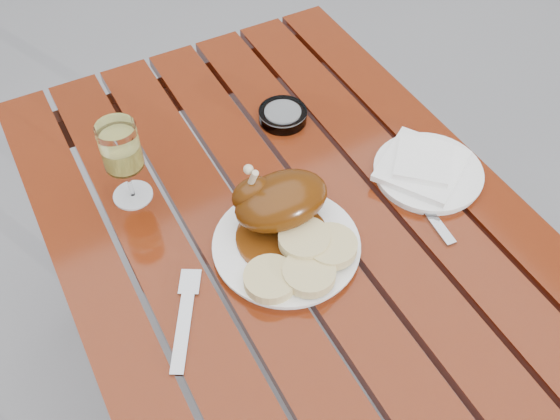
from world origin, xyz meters
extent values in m
plane|color=slate|center=(0.00, 0.00, 0.00)|extent=(60.00, 60.00, 0.00)
cube|color=maroon|center=(0.00, 0.00, 0.38)|extent=(0.80, 1.20, 0.75)
cylinder|color=white|center=(-0.04, -0.03, 0.76)|extent=(0.33, 0.33, 0.02)
cylinder|color=#562709|center=(-0.04, -0.01, 0.77)|extent=(0.16, 0.16, 0.00)
ellipsoid|color=#582806|center=(-0.02, 0.02, 0.81)|extent=(0.17, 0.11, 0.08)
ellipsoid|color=#582806|center=(-0.06, 0.05, 0.82)|extent=(0.08, 0.05, 0.07)
cylinder|color=#C6B28C|center=(-0.06, 0.05, 0.84)|extent=(0.02, 0.04, 0.09)
cylinder|color=tan|center=(-0.10, -0.09, 0.78)|extent=(0.09, 0.09, 0.02)
cylinder|color=tan|center=(-0.04, -0.11, 0.78)|extent=(0.09, 0.09, 0.02)
cylinder|color=tan|center=(0.02, -0.08, 0.78)|extent=(0.09, 0.09, 0.02)
cylinder|color=tan|center=(-0.02, -0.05, 0.79)|extent=(0.09, 0.09, 0.02)
cylinder|color=#CAC65B|center=(-0.23, 0.21, 0.84)|extent=(0.08, 0.08, 0.17)
cylinder|color=white|center=(0.28, 0.00, 0.76)|extent=(0.27, 0.27, 0.02)
cube|color=white|center=(0.27, 0.01, 0.77)|extent=(0.21, 0.20, 0.01)
cylinder|color=#B2B7BC|center=(0.12, 0.27, 0.76)|extent=(0.13, 0.13, 0.02)
cube|color=gray|center=(-0.25, -0.08, 0.75)|extent=(0.10, 0.16, 0.01)
cube|color=gray|center=(0.23, -0.06, 0.75)|extent=(0.04, 0.20, 0.01)
camera|label=1|loc=(-0.35, -0.59, 1.61)|focal=40.00mm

